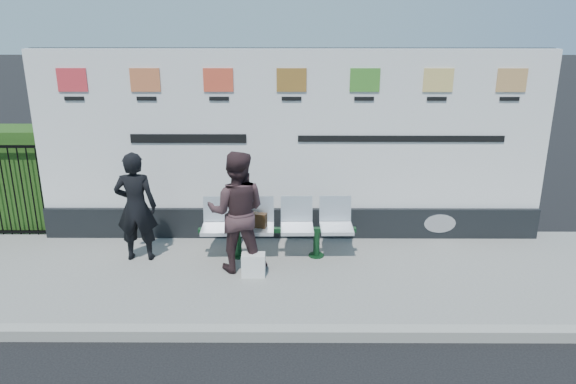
% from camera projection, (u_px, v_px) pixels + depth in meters
% --- Properties ---
extents(pavement, '(14.00, 3.00, 0.12)m').
position_uv_depth(pavement, '(256.00, 275.00, 8.03)').
color(pavement, gray).
rests_on(pavement, ground).
extents(kerb, '(14.00, 0.18, 0.14)m').
position_uv_depth(kerb, '(249.00, 333.00, 6.61)').
color(kerb, gray).
rests_on(kerb, ground).
extents(billboard, '(8.00, 0.30, 3.00)m').
position_uv_depth(billboard, '(291.00, 159.00, 8.88)').
color(billboard, black).
rests_on(billboard, pavement).
extents(bench, '(2.26, 0.62, 0.48)m').
position_uv_depth(bench, '(277.00, 242.00, 8.43)').
color(bench, silver).
rests_on(bench, pavement).
extents(woman_left, '(0.61, 0.41, 1.65)m').
position_uv_depth(woman_left, '(136.00, 207.00, 8.18)').
color(woman_left, black).
rests_on(woman_left, pavement).
extents(woman_right, '(0.87, 0.69, 1.75)m').
position_uv_depth(woman_right, '(237.00, 212.00, 7.84)').
color(woman_right, '#382427').
rests_on(woman_right, pavement).
extents(handbag_brown, '(0.29, 0.18, 0.22)m').
position_uv_depth(handbag_brown, '(257.00, 220.00, 8.32)').
color(handbag_brown, '#311E0D').
rests_on(handbag_brown, bench).
extents(carrier_bag_white, '(0.33, 0.20, 0.33)m').
position_uv_depth(carrier_bag_white, '(253.00, 265.00, 7.85)').
color(carrier_bag_white, silver).
rests_on(carrier_bag_white, pavement).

